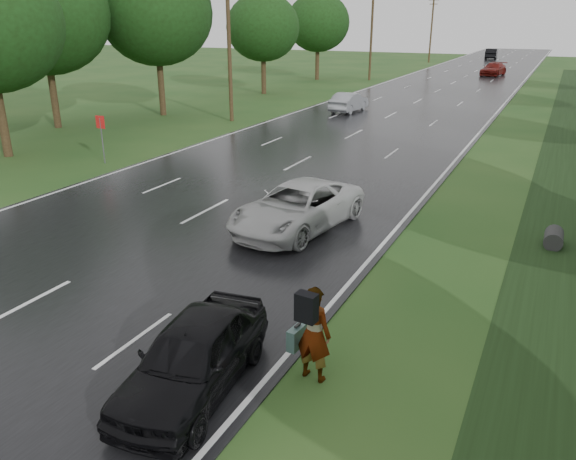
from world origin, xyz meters
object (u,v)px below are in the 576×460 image
at_px(pedestrian, 312,332).
at_px(dark_sedan, 193,356).
at_px(silver_sedan, 349,102).
at_px(road_sign, 101,130).
at_px(white_pickup, 297,207).

height_order(pedestrian, dark_sedan, pedestrian).
bearing_deg(silver_sedan, dark_sedan, 108.37).
bearing_deg(pedestrian, silver_sedan, -65.07).
xyz_separation_m(pedestrian, dark_sedan, (-1.82, -1.33, -0.27)).
bearing_deg(road_sign, white_pickup, -18.87).
relative_size(road_sign, dark_sedan, 0.55).
bearing_deg(white_pickup, pedestrian, -54.41).
xyz_separation_m(white_pickup, silver_sedan, (-7.07, 24.31, -0.05)).
bearing_deg(pedestrian, dark_sedan, 42.14).
distance_m(road_sign, white_pickup, 12.99).
xyz_separation_m(road_sign, dark_sedan, (14.18, -12.85, -0.89)).
distance_m(pedestrian, white_pickup, 8.23).
relative_size(white_pickup, dark_sedan, 1.30).
distance_m(road_sign, dark_sedan, 19.15).
distance_m(white_pickup, silver_sedan, 25.32).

